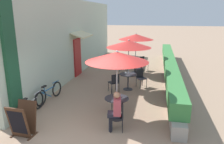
{
  "coord_description": "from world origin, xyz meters",
  "views": [
    {
      "loc": [
        2.02,
        -5.2,
        3.47
      ],
      "look_at": [
        0.15,
        3.75,
        1.0
      ],
      "focal_mm": 35.0,
      "sensor_mm": 36.0,
      "label": 1
    }
  ],
  "objects_px": {
    "cafe_chair_far_back": "(143,62)",
    "patio_umbrella_far": "(136,37)",
    "patio_table_far": "(135,64)",
    "coffee_cup_far": "(136,59)",
    "cafe_chair_far_left": "(123,63)",
    "patio_table_near": "(117,104)",
    "cafe_chair_near_left": "(119,115)",
    "coffee_cup_near": "(119,96)",
    "seated_patron_near_left": "(115,109)",
    "coffee_cup_mid": "(126,73)",
    "bicycle_second": "(49,93)",
    "cafe_chair_near_right": "(115,96)",
    "cafe_chair_mid_right": "(141,77)",
    "patio_table_mid": "(128,78)",
    "cafe_chair_mid_left": "(114,81)",
    "patio_umbrella_mid": "(129,44)",
    "cafe_chair_far_right": "(140,67)",
    "menu_board": "(23,120)",
    "bicycle_leaning": "(30,106)",
    "patio_umbrella_near": "(117,57)"
  },
  "relations": [
    {
      "from": "coffee_cup_mid",
      "to": "cafe_chair_far_left",
      "type": "bearing_deg",
      "value": 100.85
    },
    {
      "from": "coffee_cup_mid",
      "to": "cafe_chair_near_right",
      "type": "bearing_deg",
      "value": -91.58
    },
    {
      "from": "cafe_chair_far_right",
      "to": "menu_board",
      "type": "bearing_deg",
      "value": 139.39
    },
    {
      "from": "coffee_cup_near",
      "to": "cafe_chair_far_left",
      "type": "xyz_separation_m",
      "value": [
        -0.82,
        6.07,
        -0.28
      ]
    },
    {
      "from": "patio_umbrella_mid",
      "to": "cafe_chair_far_back",
      "type": "relative_size",
      "value": 2.7
    },
    {
      "from": "patio_umbrella_near",
      "to": "coffee_cup_mid",
      "type": "bearing_deg",
      "value": 92.73
    },
    {
      "from": "patio_table_near",
      "to": "cafe_chair_far_left",
      "type": "distance_m",
      "value": 6.22
    },
    {
      "from": "patio_table_near",
      "to": "cafe_chair_near_left",
      "type": "relative_size",
      "value": 0.93
    },
    {
      "from": "patio_table_near",
      "to": "cafe_chair_near_right",
      "type": "relative_size",
      "value": 0.93
    },
    {
      "from": "cafe_chair_near_left",
      "to": "cafe_chair_mid_right",
      "type": "relative_size",
      "value": 1.0
    },
    {
      "from": "patio_table_mid",
      "to": "bicycle_leaning",
      "type": "xyz_separation_m",
      "value": [
        -2.97,
        -3.35,
        -0.22
      ]
    },
    {
      "from": "cafe_chair_far_right",
      "to": "bicycle_second",
      "type": "xyz_separation_m",
      "value": [
        -3.28,
        -4.44,
        -0.17
      ]
    },
    {
      "from": "cafe_chair_mid_right",
      "to": "coffee_cup_far",
      "type": "xyz_separation_m",
      "value": [
        -0.47,
        2.67,
        0.28
      ]
    },
    {
      "from": "patio_table_far",
      "to": "coffee_cup_far",
      "type": "height_order",
      "value": "coffee_cup_far"
    },
    {
      "from": "cafe_chair_mid_left",
      "to": "cafe_chair_far_back",
      "type": "bearing_deg",
      "value": 39.85
    },
    {
      "from": "patio_table_mid",
      "to": "coffee_cup_far",
      "type": "relative_size",
      "value": 8.95
    },
    {
      "from": "cafe_chair_mid_right",
      "to": "cafe_chair_far_back",
      "type": "xyz_separation_m",
      "value": [
        -0.1,
        3.2,
        0.0
      ]
    },
    {
      "from": "cafe_chair_far_left",
      "to": "cafe_chair_far_back",
      "type": "xyz_separation_m",
      "value": [
        1.17,
        0.54,
        0.0
      ]
    },
    {
      "from": "seated_patron_near_left",
      "to": "bicycle_second",
      "type": "distance_m",
      "value": 3.54
    },
    {
      "from": "coffee_cup_mid",
      "to": "bicycle_second",
      "type": "distance_m",
      "value": 3.51
    },
    {
      "from": "seated_patron_near_left",
      "to": "cafe_chair_far_left",
      "type": "relative_size",
      "value": 1.44
    },
    {
      "from": "patio_table_near",
      "to": "cafe_chair_near_right",
      "type": "height_order",
      "value": "cafe_chair_near_right"
    },
    {
      "from": "patio_table_near",
      "to": "patio_table_far",
      "type": "height_order",
      "value": "same"
    },
    {
      "from": "cafe_chair_near_right",
      "to": "patio_umbrella_far",
      "type": "height_order",
      "value": "patio_umbrella_far"
    },
    {
      "from": "patio_table_near",
      "to": "coffee_cup_near",
      "type": "height_order",
      "value": "coffee_cup_near"
    },
    {
      "from": "patio_table_near",
      "to": "coffee_cup_far",
      "type": "bearing_deg",
      "value": 89.54
    },
    {
      "from": "coffee_cup_far",
      "to": "coffee_cup_near",
      "type": "bearing_deg",
      "value": -89.79
    },
    {
      "from": "cafe_chair_far_right",
      "to": "cafe_chair_far_back",
      "type": "height_order",
      "value": "same"
    },
    {
      "from": "coffee_cup_near",
      "to": "patio_umbrella_near",
      "type": "bearing_deg",
      "value": -124.35
    },
    {
      "from": "coffee_cup_near",
      "to": "patio_table_mid",
      "type": "relative_size",
      "value": 0.11
    },
    {
      "from": "cafe_chair_near_left",
      "to": "patio_umbrella_mid",
      "type": "bearing_deg",
      "value": -6.65
    },
    {
      "from": "coffee_cup_mid",
      "to": "coffee_cup_far",
      "type": "xyz_separation_m",
      "value": [
        0.19,
        3.18,
        0.0
      ]
    },
    {
      "from": "seated_patron_near_left",
      "to": "cafe_chair_far_right",
      "type": "xyz_separation_m",
      "value": [
        0.21,
        6.17,
        -0.17
      ]
    },
    {
      "from": "patio_table_near",
      "to": "patio_umbrella_near",
      "type": "height_order",
      "value": "patio_umbrella_near"
    },
    {
      "from": "seated_patron_near_left",
      "to": "cafe_chair_far_back",
      "type": "relative_size",
      "value": 1.44
    },
    {
      "from": "bicycle_second",
      "to": "coffee_cup_mid",
      "type": "bearing_deg",
      "value": 42.31
    },
    {
      "from": "bicycle_second",
      "to": "cafe_chair_near_right",
      "type": "bearing_deg",
      "value": 1.25
    },
    {
      "from": "patio_table_near",
      "to": "cafe_chair_far_left",
      "type": "bearing_deg",
      "value": 96.94
    },
    {
      "from": "cafe_chair_far_back",
      "to": "patio_umbrella_far",
      "type": "bearing_deg",
      "value": 5.88
    },
    {
      "from": "cafe_chair_near_right",
      "to": "cafe_chair_mid_left",
      "type": "xyz_separation_m",
      "value": [
        -0.37,
        1.78,
        0.0
      ]
    },
    {
      "from": "coffee_cup_far",
      "to": "cafe_chair_far_right",
      "type": "bearing_deg",
      "value": -71.3
    },
    {
      "from": "patio_table_far",
      "to": "coffee_cup_near",
      "type": "bearing_deg",
      "value": -89.23
    },
    {
      "from": "patio_table_near",
      "to": "cafe_chair_near_left",
      "type": "height_order",
      "value": "cafe_chair_near_left"
    },
    {
      "from": "seated_patron_near_left",
      "to": "cafe_chair_near_left",
      "type": "bearing_deg",
      "value": -90.0
    },
    {
      "from": "coffee_cup_near",
      "to": "bicycle_second",
      "type": "height_order",
      "value": "coffee_cup_near"
    },
    {
      "from": "cafe_chair_near_left",
      "to": "menu_board",
      "type": "height_order",
      "value": "menu_board"
    },
    {
      "from": "patio_umbrella_mid",
      "to": "cafe_chair_far_right",
      "type": "relative_size",
      "value": 2.7
    },
    {
      "from": "patio_table_mid",
      "to": "coffee_cup_mid",
      "type": "bearing_deg",
      "value": -178.24
    },
    {
      "from": "seated_patron_near_left",
      "to": "cafe_chair_near_right",
      "type": "bearing_deg",
      "value": 1.59
    },
    {
      "from": "patio_table_far",
      "to": "cafe_chair_far_left",
      "type": "height_order",
      "value": "cafe_chair_far_left"
    }
  ]
}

